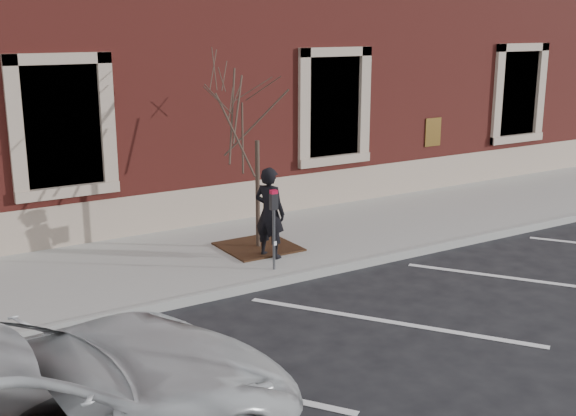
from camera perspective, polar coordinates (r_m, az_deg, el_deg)
ground at (r=12.33m, az=1.48°, el=-5.55°), size 120.00×120.00×0.00m
sidewalk_near at (r=13.72m, az=-2.53°, el=-3.13°), size 40.00×3.50×0.15m
curb_near at (r=12.26m, az=1.61°, el=-5.29°), size 40.00×0.12×0.15m
parking_stripes at (r=10.69m, az=8.03°, el=-8.90°), size 28.00×4.40×0.01m
building_civic at (r=18.55m, az=-12.03°, el=13.44°), size 40.00×8.62×8.00m
man at (r=12.71m, az=-1.46°, el=-0.37°), size 0.61×0.71×1.63m
parking_meter at (r=12.02m, az=-1.13°, el=-0.53°), size 0.13×0.10×1.38m
tree_grate at (r=13.46m, az=-2.37°, el=-3.07°), size 1.31×1.31×0.03m
sapling at (r=12.93m, az=-2.48°, el=7.75°), size 2.20×2.20×3.66m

